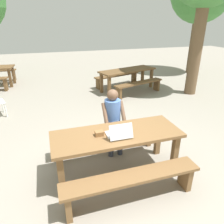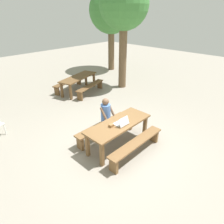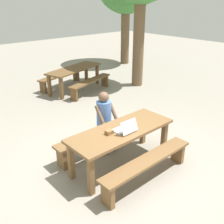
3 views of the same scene
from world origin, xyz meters
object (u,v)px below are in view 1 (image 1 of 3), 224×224
(picnic_table_front, at_px, (117,139))
(small_pouch, at_px, (99,133))
(picnic_table_mid, at_px, (128,73))
(laptop, at_px, (119,133))
(person_seated, at_px, (113,117))

(picnic_table_front, bearing_deg, small_pouch, 177.63)
(picnic_table_mid, bearing_deg, small_pouch, -133.13)
(picnic_table_front, relative_size, laptop, 5.65)
(person_seated, bearing_deg, picnic_table_front, -102.72)
(laptop, bearing_deg, picnic_table_front, -87.40)
(picnic_table_front, distance_m, small_pouch, 0.31)
(laptop, bearing_deg, person_seated, -100.10)
(laptop, bearing_deg, small_pouch, -21.24)
(small_pouch, bearing_deg, person_seated, 55.10)
(picnic_table_front, xyz_separation_m, picnic_table_mid, (1.84, 4.18, -0.00))
(person_seated, bearing_deg, small_pouch, -124.90)
(laptop, relative_size, person_seated, 0.29)
(person_seated, relative_size, picnic_table_mid, 0.56)
(laptop, relative_size, small_pouch, 2.87)
(picnic_table_front, xyz_separation_m, laptop, (0.00, -0.10, 0.17))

